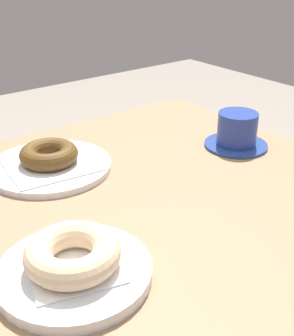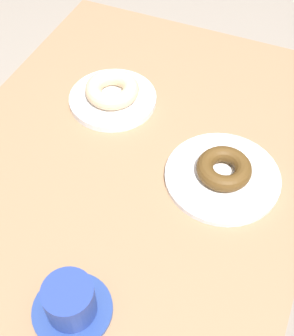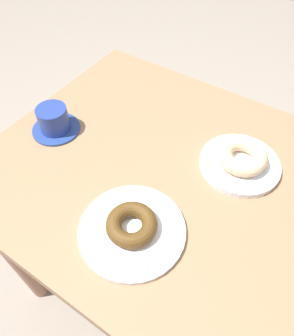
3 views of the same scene
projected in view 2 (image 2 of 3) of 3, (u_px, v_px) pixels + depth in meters
The scene contains 9 objects.
ground_plane at pixel (139, 300), 1.52m from camera, with size 6.00×6.00×0.00m, color gray.
table at pixel (135, 185), 1.05m from camera, with size 0.93×0.73×0.73m.
plate_sugar_ring at pixel (113, 99), 1.05m from camera, with size 0.19×0.19×0.02m, color silver.
napkin_sugar_ring at pixel (113, 96), 1.04m from camera, with size 0.11×0.11×0.00m, color white.
donut_sugar_ring at pixel (112, 89), 1.03m from camera, with size 0.12×0.12×0.04m, color beige.
plate_chocolate_ring at pixel (223, 176), 0.91m from camera, with size 0.22×0.22×0.01m, color silver.
napkin_chocolate_ring at pixel (223, 174), 0.90m from camera, with size 0.15×0.15×0.00m, color white.
donut_chocolate_ring at pixel (224, 168), 0.89m from camera, with size 0.11×0.11×0.03m, color #543917.
coffee_cup at pixel (70, 302), 0.72m from camera, with size 0.13×0.13×0.07m.
Camera 2 is at (-0.58, -0.27, 1.44)m, focal length 50.24 mm.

